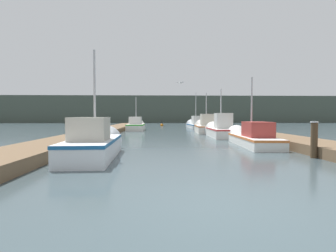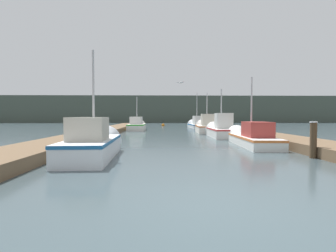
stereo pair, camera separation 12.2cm
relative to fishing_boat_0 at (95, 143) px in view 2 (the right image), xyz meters
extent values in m
plane|color=#38474C|center=(3.41, -5.49, -0.49)|extent=(200.00, 200.00, 0.00)
cube|color=brown|center=(-2.24, 10.51, -0.29)|extent=(2.20, 40.00, 0.40)
cube|color=brown|center=(9.05, 10.51, -0.29)|extent=(2.20, 40.00, 0.40)
cube|color=#424C42|center=(3.41, 55.15, 2.49)|extent=(120.00, 16.00, 5.95)
cube|color=silver|center=(0.02, -0.46, -0.14)|extent=(1.66, 4.37, 0.69)
cube|color=#185790|center=(0.02, -0.46, 0.15)|extent=(1.69, 4.40, 0.10)
cone|color=silver|center=(-0.09, 2.12, -0.14)|extent=(1.44, 0.91, 1.41)
cube|color=#B2AD9E|center=(0.04, -1.00, 0.59)|extent=(1.22, 1.44, 0.76)
cylinder|color=#B2B2B7|center=(0.01, -0.14, 1.80)|extent=(0.08, 0.08, 3.18)
cube|color=silver|center=(7.07, 3.18, -0.24)|extent=(1.65, 4.91, 0.50)
cube|color=#D06C33|center=(7.07, 3.18, -0.05)|extent=(1.69, 4.95, 0.10)
cone|color=silver|center=(7.21, 6.11, -0.24)|extent=(1.39, 1.08, 1.34)
cube|color=#99332D|center=(7.04, 2.57, 0.37)|extent=(1.17, 1.76, 0.71)
cylinder|color=#B2B2B7|center=(7.08, 3.54, 1.50)|extent=(0.08, 0.08, 2.98)
cube|color=silver|center=(6.72, 8.40, -0.16)|extent=(1.60, 3.87, 0.64)
cube|color=#BB3535|center=(6.72, 8.40, 0.10)|extent=(1.63, 3.91, 0.10)
cone|color=silver|center=(6.75, 10.80, -0.16)|extent=(1.48, 0.98, 1.46)
cube|color=silver|center=(6.71, 7.92, 0.68)|extent=(1.08, 1.11, 1.05)
cylinder|color=#B2B2B7|center=(6.72, 8.69, 1.54)|extent=(0.08, 0.08, 2.77)
cube|color=silver|center=(6.56, 13.34, -0.15)|extent=(1.99, 4.07, 0.66)
cube|color=#B85822|center=(6.56, 13.34, 0.12)|extent=(2.02, 4.10, 0.10)
cone|color=silver|center=(6.68, 15.80, -0.15)|extent=(1.75, 1.03, 1.71)
cube|color=#B2AD9E|center=(6.54, 12.84, 0.68)|extent=(1.20, 1.29, 1.01)
cylinder|color=#B2B2B7|center=(6.58, 13.64, 1.62)|extent=(0.08, 0.08, 2.89)
cube|color=silver|center=(-0.06, 17.46, -0.15)|extent=(1.67, 4.04, 0.66)
cube|color=green|center=(-0.06, 17.46, 0.12)|extent=(1.70, 4.07, 0.10)
cone|color=silver|center=(-0.07, 19.95, -0.15)|extent=(1.58, 0.95, 1.58)
cube|color=silver|center=(-0.06, 16.95, 0.55)|extent=(1.21, 1.50, 0.76)
cylinder|color=#B2B2B7|center=(-0.06, 17.76, 1.59)|extent=(0.08, 0.08, 2.82)
cube|color=silver|center=(6.98, 22.64, -0.24)|extent=(1.96, 4.52, 0.48)
cube|color=#105494|center=(6.98, 22.64, -0.06)|extent=(1.99, 4.55, 0.10)
cone|color=silver|center=(6.82, 25.26, -0.24)|extent=(1.67, 0.92, 1.62)
cube|color=silver|center=(7.01, 22.09, 0.51)|extent=(1.25, 1.55, 1.03)
cylinder|color=#B2B2B7|center=(6.96, 22.97, 1.96)|extent=(0.08, 0.08, 3.93)
cylinder|color=#473523|center=(-1.09, 22.02, 0.06)|extent=(0.22, 0.22, 1.10)
cylinder|color=silver|center=(-1.09, 22.02, 0.63)|extent=(0.25, 0.25, 0.04)
cylinder|color=#473523|center=(7.84, -0.66, 0.15)|extent=(0.23, 0.23, 1.26)
cylinder|color=silver|center=(7.84, -0.66, 0.80)|extent=(0.26, 0.26, 0.04)
cylinder|color=#473523|center=(8.05, 25.08, 0.21)|extent=(0.22, 0.22, 1.40)
cylinder|color=silver|center=(8.05, 25.08, 0.93)|extent=(0.25, 0.25, 0.04)
sphere|color=#BF6513|center=(2.77, 29.19, -0.36)|extent=(0.47, 0.47, 0.47)
cylinder|color=black|center=(2.77, 29.19, 0.13)|extent=(0.06, 0.06, 0.50)
ellipsoid|color=white|center=(3.86, 9.17, 3.40)|extent=(0.26, 0.31, 0.12)
cube|color=gray|center=(3.74, 9.24, 3.42)|extent=(0.30, 0.24, 0.07)
cube|color=gray|center=(3.98, 9.09, 3.42)|extent=(0.30, 0.24, 0.07)
camera|label=1|loc=(2.34, -9.73, 1.01)|focal=28.00mm
camera|label=2|loc=(2.46, -9.73, 1.01)|focal=28.00mm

